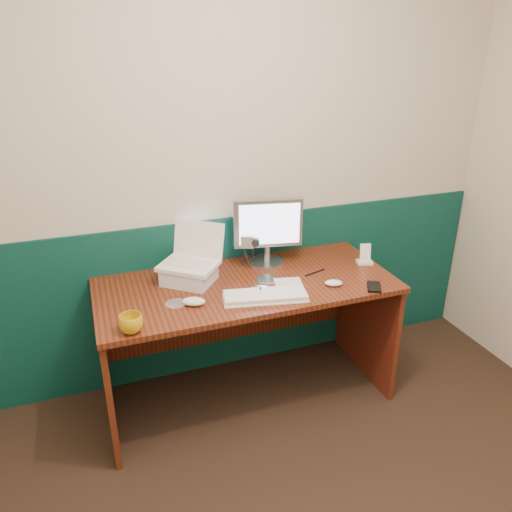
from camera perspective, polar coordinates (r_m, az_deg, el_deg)
name	(u,v)px	position (r m, az deg, el deg)	size (l,w,h in m)	color
back_wall	(217,177)	(2.84, -4.50, 9.04)	(3.50, 0.04, 2.50)	beige
wainscot	(221,296)	(3.10, -4.00, -4.53)	(3.48, 0.02, 1.00)	#072E2B
desk	(247,342)	(2.88, -1.01, -9.75)	(1.60, 0.70, 0.75)	#381D0A
laptop_riser	(189,275)	(2.71, -7.65, -2.13)	(0.25, 0.21, 0.09)	silver
laptop	(187,246)	(2.64, -7.84, 1.10)	(0.29, 0.22, 0.24)	white
monitor	(267,232)	(2.85, 1.29, 2.71)	(0.39, 0.11, 0.39)	#A4A4A9
keyboard	(265,296)	(2.53, 1.08, -4.64)	(0.42, 0.14, 0.02)	white
mouse_right	(334,283)	(2.69, 8.87, -3.06)	(0.10, 0.06, 0.03)	white
mouse_left	(194,301)	(2.49, -7.15, -5.18)	(0.12, 0.07, 0.04)	white
mug	(131,324)	(2.31, -14.09, -7.51)	(0.11, 0.11, 0.09)	gold
camcorder	(248,252)	(2.86, -0.93, 0.46)	(0.08, 0.12, 0.18)	#A8A8AD
cd_spindle	(260,293)	(2.57, 0.51, -4.22)	(0.12, 0.12, 0.03)	silver
cd_loose_a	(176,303)	(2.53, -9.15, -5.36)	(0.11, 0.11, 0.00)	#AFB3BF
cd_loose_b	(267,279)	(2.73, 1.27, -2.67)	(0.13, 0.13, 0.00)	silver
pen	(315,272)	(2.82, 6.78, -1.86)	(0.01, 0.01, 0.14)	black
papers	(288,282)	(2.71, 3.66, -2.96)	(0.15, 0.10, 0.00)	silver
dock	(364,262)	(2.99, 12.27, -0.69)	(0.09, 0.07, 0.02)	silver
music_player	(365,253)	(2.96, 12.37, 0.39)	(0.06, 0.01, 0.11)	white
pda	(374,287)	(2.71, 13.35, -3.46)	(0.07, 0.12, 0.01)	black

